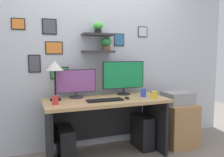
% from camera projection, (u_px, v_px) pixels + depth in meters
% --- Properties ---
extents(ground_plane, '(8.00, 8.00, 0.00)m').
position_uv_depth(ground_plane, '(106.00, 156.00, 3.00)').
color(ground_plane, gray).
extents(back_wall_assembly, '(4.40, 0.24, 2.70)m').
position_uv_depth(back_wall_assembly, '(95.00, 51.00, 3.27)').
color(back_wall_assembly, silver).
rests_on(back_wall_assembly, ground).
extents(desk, '(1.54, 0.68, 0.75)m').
position_uv_depth(desk, '(105.00, 114.00, 3.00)').
color(desk, tan).
rests_on(desk, ground).
extents(monitor_left, '(0.53, 0.18, 0.37)m').
position_uv_depth(monitor_left, '(76.00, 83.00, 2.99)').
color(monitor_left, '#2D2D33').
rests_on(monitor_left, desk).
extents(monitor_right, '(0.61, 0.18, 0.46)m').
position_uv_depth(monitor_right, '(124.00, 76.00, 3.22)').
color(monitor_right, black).
rests_on(monitor_right, desk).
extents(keyboard, '(0.44, 0.14, 0.02)m').
position_uv_depth(keyboard, '(105.00, 100.00, 2.80)').
color(keyboard, black).
rests_on(keyboard, desk).
extents(computer_mouse, '(0.06, 0.09, 0.03)m').
position_uv_depth(computer_mouse, '(127.00, 98.00, 2.91)').
color(computer_mouse, black).
rests_on(computer_mouse, desk).
extents(desk_lamp, '(0.21, 0.21, 0.49)m').
position_uv_depth(desk_lamp, '(55.00, 68.00, 2.79)').
color(desk_lamp, black).
rests_on(desk_lamp, desk).
extents(coffee_mug, '(0.08, 0.08, 0.09)m').
position_uv_depth(coffee_mug, '(154.00, 95.00, 2.96)').
color(coffee_mug, yellow).
rests_on(coffee_mug, desk).
extents(pen_cup, '(0.07, 0.07, 0.10)m').
position_uv_depth(pen_cup, '(55.00, 100.00, 2.59)').
color(pen_cup, red).
rests_on(pen_cup, desk).
extents(water_cup, '(0.07, 0.07, 0.11)m').
position_uv_depth(water_cup, '(143.00, 93.00, 3.06)').
color(water_cup, blue).
rests_on(water_cup, desk).
extents(drawer_cabinet, '(0.44, 0.50, 0.60)m').
position_uv_depth(drawer_cabinet, '(177.00, 124.00, 3.36)').
color(drawer_cabinet, tan).
rests_on(drawer_cabinet, ground).
extents(printer, '(0.38, 0.34, 0.17)m').
position_uv_depth(printer, '(178.00, 98.00, 3.31)').
color(printer, '#9E9EA3').
rests_on(printer, drawer_cabinet).
extents(computer_tower_left, '(0.18, 0.40, 0.42)m').
position_uv_depth(computer_tower_left, '(66.00, 144.00, 2.85)').
color(computer_tower_left, black).
rests_on(computer_tower_left, ground).
extents(computer_tower_right, '(0.18, 0.40, 0.46)m').
position_uv_depth(computer_tower_right, '(142.00, 132.00, 3.25)').
color(computer_tower_right, black).
rests_on(computer_tower_right, ground).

